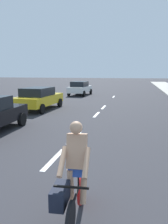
# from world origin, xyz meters

# --- Properties ---
(ground_plane) EXTENTS (160.00, 160.00, 0.00)m
(ground_plane) POSITION_xyz_m (0.00, 20.00, 0.00)
(ground_plane) COLOR #2D2D33
(lane_stripe_2) EXTENTS (0.16, 1.80, 0.01)m
(lane_stripe_2) POSITION_xyz_m (0.00, 7.94, 0.00)
(lane_stripe_2) COLOR white
(lane_stripe_2) RESTS_ON ground
(lane_stripe_3) EXTENTS (0.16, 1.80, 0.01)m
(lane_stripe_3) POSITION_xyz_m (0.00, 10.22, 0.00)
(lane_stripe_3) COLOR white
(lane_stripe_3) RESTS_ON ground
(lane_stripe_4) EXTENTS (0.16, 1.80, 0.01)m
(lane_stripe_4) POSITION_xyz_m (0.00, 15.33, 0.00)
(lane_stripe_4) COLOR white
(lane_stripe_4) RESTS_ON ground
(lane_stripe_5) EXTENTS (0.16, 1.80, 0.01)m
(lane_stripe_5) POSITION_xyz_m (0.00, 18.33, 0.00)
(lane_stripe_5) COLOR white
(lane_stripe_5) RESTS_ON ground
(lane_stripe_6) EXTENTS (0.16, 1.80, 0.01)m
(lane_stripe_6) POSITION_xyz_m (0.00, 25.78, 0.00)
(lane_stripe_6) COLOR white
(lane_stripe_6) RESTS_ON ground
(cyclist) EXTENTS (0.66, 1.71, 1.82)m
(cyclist) POSITION_xyz_m (1.37, 5.34, 0.83)
(cyclist) COLOR black
(cyclist) RESTS_ON ground
(parked_car_yellow) EXTENTS (2.20, 4.53, 1.57)m
(parked_car_yellow) POSITION_xyz_m (-4.30, 16.26, 0.84)
(parked_car_yellow) COLOR gold
(parked_car_yellow) RESTS_ON ground
(parked_car_white) EXTENTS (2.13, 4.28, 1.57)m
(parked_car_white) POSITION_xyz_m (-3.94, 26.52, 0.84)
(parked_car_white) COLOR white
(parked_car_white) RESTS_ON ground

